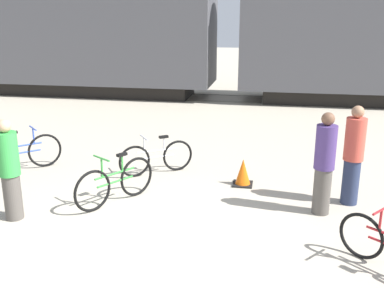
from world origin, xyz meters
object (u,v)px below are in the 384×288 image
object	(u,v)px
bicycle_silver	(156,157)
traffic_cone	(243,173)
bicycle_green	(115,182)
person_in_red	(353,156)
person_in_green	(9,170)
bicycle_blue	(23,153)
person_in_purple	(324,164)
freight_train	(227,26)

from	to	relation	value
bicycle_silver	traffic_cone	xyz separation A→B (m)	(1.89, -0.33, -0.11)
bicycle_green	person_in_red	size ratio (longest dim) A/B	0.82
bicycle_silver	person_in_red	bearing A→B (deg)	-13.00
person_in_green	traffic_cone	xyz separation A→B (m)	(3.70, 2.25, -0.62)
person_in_red	person_in_green	size ratio (longest dim) A/B	1.05
bicycle_blue	person_in_green	xyz separation A→B (m)	(1.13, -2.25, 0.47)
traffic_cone	person_in_green	bearing A→B (deg)	-148.65
bicycle_silver	bicycle_blue	bearing A→B (deg)	-173.35
person_in_red	traffic_cone	xyz separation A→B (m)	(-1.99, 0.56, -0.66)
bicycle_silver	person_in_red	xyz separation A→B (m)	(3.88, -0.89, 0.55)
person_in_purple	person_in_red	world-z (taller)	person_in_red
freight_train	person_in_green	xyz separation A→B (m)	(-2.32, -11.74, -2.00)
bicycle_green	person_in_red	world-z (taller)	person_in_red
person_in_green	bicycle_silver	bearing A→B (deg)	-149.95
person_in_purple	bicycle_green	bearing A→B (deg)	-57.87
person_in_purple	person_in_green	xyz separation A→B (m)	(-5.14, -1.16, -0.03)
freight_train	person_in_purple	xyz separation A→B (m)	(2.82, -10.57, -1.97)
bicycle_silver	freight_train	bearing A→B (deg)	86.83
bicycle_silver	bicycle_blue	xyz separation A→B (m)	(-2.94, -0.34, 0.03)
person_in_green	person_in_purple	bearing A→B (deg)	167.82
bicycle_silver	person_in_green	bearing A→B (deg)	-124.99
person_in_purple	person_in_red	distance (m)	0.76
bicycle_green	bicycle_silver	distance (m)	1.69
freight_train	person_in_purple	size ratio (longest dim) A/B	13.56
freight_train	person_in_red	size ratio (longest dim) A/B	13.36
freight_train	bicycle_silver	xyz separation A→B (m)	(-0.51, -9.15, -2.51)
person_in_purple	traffic_cone	bearing A→B (deg)	-98.73
bicycle_silver	person_in_purple	distance (m)	3.66
bicycle_blue	person_in_purple	xyz separation A→B (m)	(6.26, -1.08, 0.50)
traffic_cone	freight_train	bearing A→B (deg)	98.30
bicycle_blue	person_in_red	distance (m)	6.86
traffic_cone	bicycle_silver	bearing A→B (deg)	169.99
freight_train	bicycle_green	bearing A→B (deg)	-94.45
bicycle_blue	traffic_cone	size ratio (longest dim) A/B	2.28
bicycle_blue	traffic_cone	bearing A→B (deg)	0.11
freight_train	person_in_red	distance (m)	10.77
bicycle_green	bicycle_silver	world-z (taller)	bicycle_green
freight_train	person_in_red	bearing A→B (deg)	-71.45
bicycle_silver	traffic_cone	size ratio (longest dim) A/B	2.56
person_in_green	bicycle_blue	bearing A→B (deg)	-88.34
freight_train	person_in_green	size ratio (longest dim) A/B	14.06
bicycle_green	traffic_cone	bearing A→B (deg)	30.75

